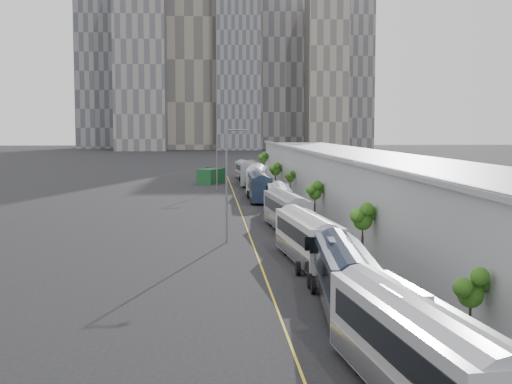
{
  "coord_description": "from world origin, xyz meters",
  "views": [
    {
      "loc": [
        -5.15,
        -18.27,
        9.87
      ],
      "look_at": [
        -0.15,
        58.18,
        3.0
      ],
      "focal_mm": 50.0,
      "sensor_mm": 36.0,
      "label": 1
    }
  ],
  "objects": [
    {
      "name": "shipping_container",
      "position": [
        -4.86,
        108.46,
        1.35
      ],
      "size": [
        5.22,
        7.01,
        2.7
      ],
      "primitive_type": "cube",
      "rotation": [
        0.0,
        0.0,
        -0.44
      ],
      "color": "#133D1D",
      "rests_on": "ground"
    },
    {
      "name": "depot",
      "position": [
        12.99,
        55.0,
        3.51
      ],
      "size": [
        12.45,
        160.4,
        7.2
      ],
      "color": "gray",
      "rests_on": "ground"
    },
    {
      "name": "skyline",
      "position": [
        -2.9,
        324.16,
        50.85
      ],
      "size": [
        145.0,
        64.0,
        120.0
      ],
      "color": "slate",
      "rests_on": "ground"
    },
    {
      "name": "bus_2",
      "position": [
        2.0,
        33.11,
        1.53
      ],
      "size": [
        3.56,
        12.61,
        3.64
      ],
      "rotation": [
        0.0,
        0.0,
        0.09
      ],
      "color": "silver",
      "rests_on": "ground"
    },
    {
      "name": "tree_4",
      "position": [
        5.96,
        101.19,
        2.93
      ],
      "size": [
        1.68,
        1.68,
        3.8
      ],
      "color": "black",
      "rests_on": "ground"
    },
    {
      "name": "tree_5",
      "position": [
        5.98,
        128.74,
        3.74
      ],
      "size": [
        1.63,
        1.63,
        4.61
      ],
      "color": "black",
      "rests_on": "ground"
    },
    {
      "name": "bus_7",
      "position": [
        1.9,
        104.7,
        1.72
      ],
      "size": [
        4.0,
        14.11,
        4.07
      ],
      "rotation": [
        0.0,
        0.0,
        -0.09
      ],
      "color": "slate",
      "rests_on": "ground"
    },
    {
      "name": "street_lamp_near",
      "position": [
        -3.53,
        42.96,
        5.61
      ],
      "size": [
        2.04,
        0.22,
        9.82
      ],
      "color": "#59595E",
      "rests_on": "ground"
    },
    {
      "name": "bus_1",
      "position": [
        2.21,
        20.13,
        1.49
      ],
      "size": [
        3.44,
        12.29,
        3.55
      ],
      "rotation": [
        0.0,
        0.0,
        -0.08
      ],
      "color": "#151E30",
      "rests_on": "ground"
    },
    {
      "name": "lane_line",
      "position": [
        -1.5,
        55.0,
        0.01
      ],
      "size": [
        0.12,
        160.0,
        0.02
      ],
      "primitive_type": "cube",
      "color": "gold",
      "rests_on": "ground"
    },
    {
      "name": "bus_4",
      "position": [
        2.63,
        60.83,
        1.49
      ],
      "size": [
        3.23,
        12.22,
        3.53
      ],
      "rotation": [
        0.0,
        0.0,
        -0.07
      ],
      "color": "#A5A8AF",
      "rests_on": "ground"
    },
    {
      "name": "bus_8",
      "position": [
        1.66,
        118.41,
        1.52
      ],
      "size": [
        3.34,
        12.48,
        3.61
      ],
      "rotation": [
        0.0,
        0.0,
        0.07
      ],
      "color": "#A5A7AF",
      "rests_on": "ground"
    },
    {
      "name": "bus_0",
      "position": [
        2.13,
        5.89,
        1.63
      ],
      "size": [
        3.98,
        13.43,
        3.87
      ],
      "rotation": [
        0.0,
        0.0,
        0.1
      ],
      "color": "#9EA0A8",
      "rests_on": "ground"
    },
    {
      "name": "tree_3",
      "position": [
        6.29,
        82.03,
        2.74
      ],
      "size": [
        1.02,
        1.02,
        3.36
      ],
      "color": "black",
      "rests_on": "ground"
    },
    {
      "name": "tree_1",
      "position": [
        6.07,
        33.03,
        3.28
      ],
      "size": [
        1.46,
        1.46,
        4.06
      ],
      "color": "black",
      "rests_on": "ground"
    },
    {
      "name": "tree_2",
      "position": [
        6.09,
        56.99,
        3.12
      ],
      "size": [
        1.42,
        1.42,
        3.88
      ],
      "color": "black",
      "rests_on": "ground"
    },
    {
      "name": "bus_6",
      "position": [
        2.18,
        91.3,
        1.73
      ],
      "size": [
        4.18,
        14.22,
        4.1
      ],
      "rotation": [
        0.0,
        0.0,
        -0.1
      ],
      "color": "#BCBCBF",
      "rests_on": "ground"
    },
    {
      "name": "tree_0",
      "position": [
        6.21,
        11.63,
        2.73
      ],
      "size": [
        1.17,
        1.17,
        3.39
      ],
      "color": "black",
      "rests_on": "ground"
    },
    {
      "name": "street_lamp_far",
      "position": [
        -3.82,
        93.37,
        5.21
      ],
      "size": [
        2.04,
        0.22,
        9.03
      ],
      "color": "#59595E",
      "rests_on": "ground"
    },
    {
      "name": "bus_3",
      "position": [
        2.26,
        49.8,
        1.55
      ],
      "size": [
        3.5,
        12.74,
        3.68
      ],
      "rotation": [
        0.0,
        0.0,
        0.08
      ],
      "color": "gray",
      "rests_on": "ground"
    },
    {
      "name": "suv",
      "position": [
        -4.95,
        132.93,
        0.84
      ],
      "size": [
        2.86,
        6.06,
        1.68
      ],
      "primitive_type": "imported",
      "rotation": [
        0.0,
        0.0,
        0.01
      ],
      "color": "black",
      "rests_on": "ground"
    },
    {
      "name": "sidewalk",
      "position": [
        9.0,
        55.0,
        0.06
      ],
      "size": [
        10.0,
        170.0,
        0.12
      ],
      "primitive_type": "cube",
      "color": "gray",
      "rests_on": "ground"
    },
    {
      "name": "bus_5",
      "position": [
        1.6,
        77.89,
        1.63
      ],
      "size": [
        2.95,
        13.27,
        3.87
      ],
      "rotation": [
        0.0,
        0.0,
        -0.01
      ],
      "color": "#162033",
      "rests_on": "ground"
    }
  ]
}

